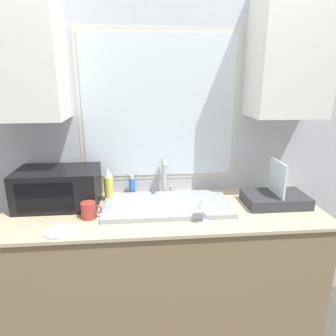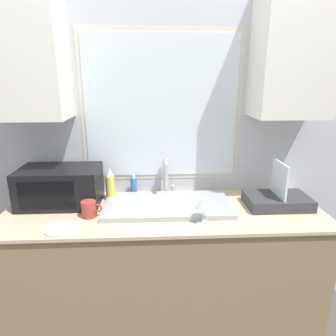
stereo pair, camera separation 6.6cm
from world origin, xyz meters
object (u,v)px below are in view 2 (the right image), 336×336
object	(u,v)px
microwave	(60,186)
wine_glass	(203,203)
soap_bottle	(134,186)
mug_near_sink	(89,209)
faucet	(166,174)
spray_bottle	(110,185)
dish_rack	(277,199)

from	to	relation	value
microwave	wine_glass	xyz separation A→B (m)	(0.87, -0.32, -0.00)
soap_bottle	mug_near_sink	distance (m)	0.42
faucet	spray_bottle	bearing A→B (deg)	-169.26
mug_near_sink	wine_glass	world-z (taller)	wine_glass
microwave	wine_glass	bearing A→B (deg)	-20.08
soap_bottle	mug_near_sink	world-z (taller)	soap_bottle
faucet	soap_bottle	distance (m)	0.25
microwave	mug_near_sink	distance (m)	0.31
dish_rack	wine_glass	size ratio (longest dim) A/B	2.43
spray_bottle	mug_near_sink	size ratio (longest dim) A/B	1.87
dish_rack	spray_bottle	distance (m)	1.09
faucet	mug_near_sink	size ratio (longest dim) A/B	2.14
dish_rack	soap_bottle	distance (m)	0.96
faucet	dish_rack	bearing A→B (deg)	-18.32
dish_rack	wine_glass	distance (m)	0.56
wine_glass	soap_bottle	bearing A→B (deg)	132.01
dish_rack	mug_near_sink	size ratio (longest dim) A/B	3.24
microwave	dish_rack	bearing A→B (deg)	-4.67
microwave	spray_bottle	bearing A→B (deg)	8.38
soap_bottle	faucet	bearing A→B (deg)	-5.21
spray_bottle	wine_glass	size ratio (longest dim) A/B	1.40
faucet	soap_bottle	xyz separation A→B (m)	(-0.23, 0.02, -0.09)
faucet	wine_glass	xyz separation A→B (m)	(0.18, -0.44, -0.03)
faucet	dish_rack	size ratio (longest dim) A/B	0.66
faucet	wine_glass	world-z (taller)	faucet
soap_bottle	mug_near_sink	size ratio (longest dim) A/B	1.21
dish_rack	mug_near_sink	distance (m)	1.17
spray_bottle	wine_glass	world-z (taller)	spray_bottle
microwave	mug_near_sink	bearing A→B (deg)	-43.45
dish_rack	microwave	bearing A→B (deg)	175.33
microwave	spray_bottle	xyz separation A→B (m)	(0.31, 0.05, -0.01)
faucet	spray_bottle	size ratio (longest dim) A/B	1.14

